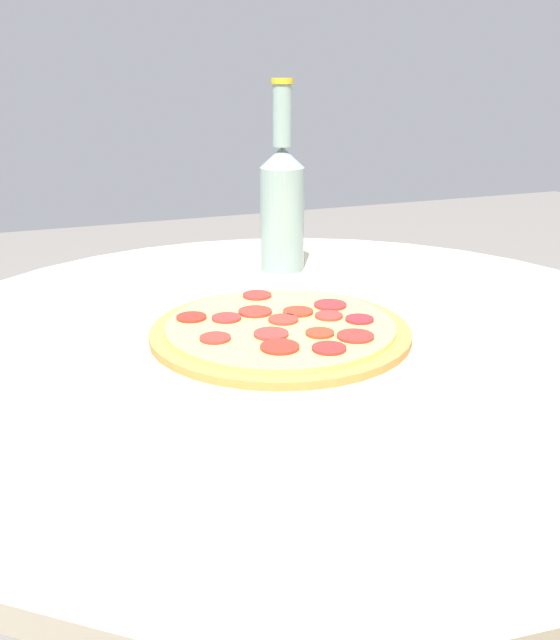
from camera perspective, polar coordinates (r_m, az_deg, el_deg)
table at (r=0.95m, az=1.72°, el=-10.06°), size 1.02×1.02×0.69m
pizza at (r=0.87m, az=0.03°, el=-0.75°), size 0.32×0.32×0.02m
beer_bottle at (r=1.13m, az=0.17°, el=9.45°), size 0.07×0.07×0.29m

